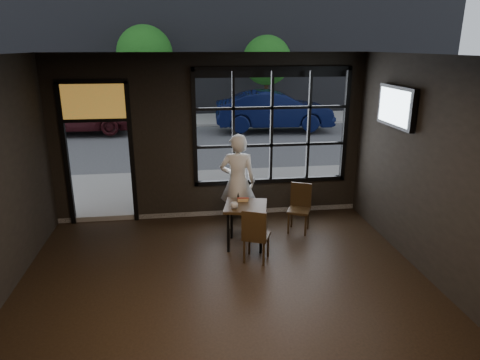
{
  "coord_description": "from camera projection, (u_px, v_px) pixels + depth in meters",
  "views": [
    {
      "loc": [
        -0.53,
        -4.59,
        3.32
      ],
      "look_at": [
        0.4,
        2.2,
        1.15
      ],
      "focal_mm": 32.0,
      "sensor_mm": 36.0,
      "label": 1
    }
  ],
  "objects": [
    {
      "name": "floor",
      "position": [
        232.0,
        320.0,
        5.41
      ],
      "size": [
        6.0,
        7.0,
        0.02
      ],
      "primitive_type": "cube",
      "color": "black",
      "rests_on": "ground"
    },
    {
      "name": "tv",
      "position": [
        396.0,
        107.0,
        6.93
      ],
      "size": [
        0.13,
        1.13,
        0.66
      ],
      "primitive_type": "cube",
      "color": "black",
      "rests_on": "wall_right"
    },
    {
      "name": "window_frame",
      "position": [
        272.0,
        127.0,
        8.33
      ],
      "size": [
        3.06,
        0.12,
        2.28
      ],
      "primitive_type": "cube",
      "color": "black",
      "rests_on": "ground"
    },
    {
      "name": "man",
      "position": [
        238.0,
        182.0,
        7.87
      ],
      "size": [
        0.71,
        0.52,
        1.81
      ],
      "primitive_type": "imported",
      "rotation": [
        0.0,
        0.0,
        3.01
      ],
      "color": "silver",
      "rests_on": "floor"
    },
    {
      "name": "wall_right",
      "position": [
        471.0,
        190.0,
        5.31
      ],
      "size": [
        0.04,
        7.0,
        3.2
      ],
      "primitive_type": "cube",
      "color": "black",
      "rests_on": "ground"
    },
    {
      "name": "street_asphalt",
      "position": [
        189.0,
        98.0,
        28.09
      ],
      "size": [
        60.0,
        41.0,
        0.04
      ],
      "primitive_type": "cube",
      "color": "#545456",
      "rests_on": "ground"
    },
    {
      "name": "chair_near",
      "position": [
        256.0,
        234.0,
        6.79
      ],
      "size": [
        0.52,
        0.52,
        0.9
      ],
      "primitive_type": "cube",
      "rotation": [
        0.0,
        0.0,
        2.72
      ],
      "color": "black",
      "rests_on": "floor"
    },
    {
      "name": "hotdog",
      "position": [
        243.0,
        200.0,
        7.36
      ],
      "size": [
        0.21,
        0.1,
        0.06
      ],
      "primitive_type": null,
      "rotation": [
        0.0,
        0.0,
        -0.09
      ],
      "color": "tan",
      "rests_on": "cafe_table"
    },
    {
      "name": "cafe_table",
      "position": [
        246.0,
        225.0,
        7.31
      ],
      "size": [
        0.83,
        0.83,
        0.75
      ],
      "primitive_type": "cube",
      "rotation": [
        0.0,
        0.0,
        -0.22
      ],
      "color": "black",
      "rests_on": "floor"
    },
    {
      "name": "cup",
      "position": [
        234.0,
        205.0,
        7.04
      ],
      "size": [
        0.16,
        0.16,
        0.1
      ],
      "primitive_type": "imported",
      "rotation": [
        0.0,
        0.0,
        -0.42
      ],
      "color": "silver",
      "rests_on": "cafe_table"
    },
    {
      "name": "tree_left",
      "position": [
        145.0,
        54.0,
        18.81
      ],
      "size": [
        2.45,
        2.45,
        4.18
      ],
      "color": "#332114",
      "rests_on": "street_asphalt"
    },
    {
      "name": "navy_car",
      "position": [
        274.0,
        110.0,
        16.88
      ],
      "size": [
        4.66,
        1.84,
        1.51
      ],
      "primitive_type": "imported",
      "rotation": [
        0.0,
        0.0,
        1.52
      ],
      "color": "black",
      "rests_on": "street_asphalt"
    },
    {
      "name": "stained_transom",
      "position": [
        94.0,
        101.0,
        7.73
      ],
      "size": [
        1.2,
        0.06,
        0.7
      ],
      "primitive_type": "cube",
      "color": "orange",
      "rests_on": "ground"
    },
    {
      "name": "maroon_car",
      "position": [
        73.0,
        112.0,
        16.33
      ],
      "size": [
        4.62,
        1.99,
        1.55
      ],
      "primitive_type": "imported",
      "rotation": [
        0.0,
        0.0,
        1.54
      ],
      "color": "#360E12",
      "rests_on": "street_asphalt"
    },
    {
      "name": "tree_right",
      "position": [
        267.0,
        61.0,
        19.32
      ],
      "size": [
        2.2,
        2.2,
        3.76
      ],
      "color": "#332114",
      "rests_on": "street_asphalt"
    },
    {
      "name": "ceiling",
      "position": [
        231.0,
        56.0,
        4.44
      ],
      "size": [
        6.0,
        7.0,
        0.02
      ],
      "primitive_type": "cube",
      "color": "black",
      "rests_on": "ground"
    },
    {
      "name": "chair_window",
      "position": [
        299.0,
        209.0,
        7.84
      ],
      "size": [
        0.52,
        0.52,
        0.9
      ],
      "primitive_type": "cube",
      "rotation": [
        0.0,
        0.0,
        -0.44
      ],
      "color": "black",
      "rests_on": "floor"
    }
  ]
}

